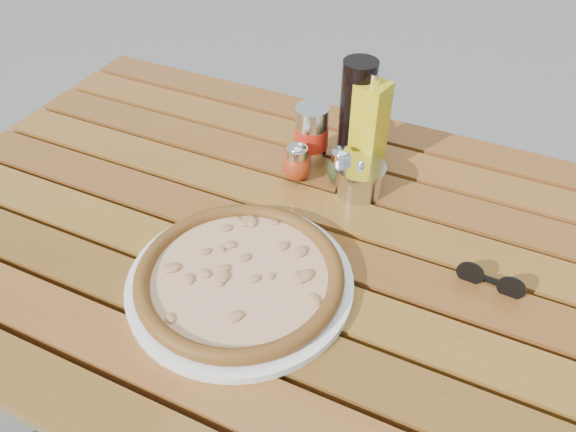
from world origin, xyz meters
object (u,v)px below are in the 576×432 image
at_px(pizza, 240,275).
at_px(oregano_shaker, 341,167).
at_px(plate, 240,282).
at_px(sunglasses, 491,280).
at_px(dark_bottle, 356,115).
at_px(olive_oil_cruet, 369,128).
at_px(table, 283,266).
at_px(pepper_shaker, 297,163).
at_px(parmesan_tin, 359,178).
at_px(soda_can, 311,135).

distance_m(pizza, oregano_shaker, 0.32).
relative_size(plate, pizza, 0.92).
bearing_deg(sunglasses, oregano_shaker, 158.19).
bearing_deg(dark_bottle, olive_oil_cruet, -22.06).
relative_size(table, plate, 3.89).
xyz_separation_m(pizza, pepper_shaker, (-0.03, 0.29, 0.02)).
distance_m(table, olive_oil_cruet, 0.31).
bearing_deg(olive_oil_cruet, parmesan_tin, -80.46).
bearing_deg(soda_can, parmesan_tin, -24.56).
bearing_deg(parmesan_tin, oregano_shaker, 167.43).
bearing_deg(soda_can, dark_bottle, 19.03).
height_order(plate, sunglasses, sunglasses).
distance_m(plate, soda_can, 0.37).
xyz_separation_m(pepper_shaker, parmesan_tin, (0.12, 0.02, -0.01)).
bearing_deg(olive_oil_cruet, table, -104.52).
xyz_separation_m(plate, sunglasses, (0.36, 0.17, 0.01)).
bearing_deg(soda_can, table, -78.22).
height_order(pepper_shaker, olive_oil_cruet, olive_oil_cruet).
xyz_separation_m(table, sunglasses, (0.35, 0.03, 0.09)).
height_order(soda_can, sunglasses, soda_can).
distance_m(dark_bottle, soda_can, 0.10).
bearing_deg(plate, oregano_shaker, 81.56).
relative_size(pizza, dark_bottle, 1.79).
height_order(olive_oil_cruet, parmesan_tin, olive_oil_cruet).
distance_m(pepper_shaker, soda_can, 0.07).
height_order(oregano_shaker, olive_oil_cruet, olive_oil_cruet).
distance_m(plate, pizza, 0.02).
distance_m(plate, parmesan_tin, 0.32).
bearing_deg(soda_can, oregano_shaker, -29.76).
bearing_deg(table, pepper_shaker, 106.22).
relative_size(olive_oil_cruet, parmesan_tin, 2.13).
relative_size(oregano_shaker, olive_oil_cruet, 0.39).
height_order(table, plate, plate).
xyz_separation_m(plate, pepper_shaker, (-0.03, 0.29, 0.03)).
relative_size(soda_can, sunglasses, 1.09).
distance_m(table, plate, 0.16).
bearing_deg(oregano_shaker, soda_can, 150.24).
bearing_deg(pizza, table, 84.83).
height_order(dark_bottle, sunglasses, dark_bottle).
distance_m(soda_can, olive_oil_cruet, 0.12).
bearing_deg(dark_bottle, sunglasses, -35.70).
bearing_deg(olive_oil_cruet, sunglasses, -37.01).
height_order(pepper_shaker, sunglasses, pepper_shaker).
distance_m(oregano_shaker, sunglasses, 0.35).
xyz_separation_m(table, parmesan_tin, (0.08, 0.17, 0.11)).
distance_m(plate, sunglasses, 0.40).
height_order(oregano_shaker, sunglasses, oregano_shaker).
bearing_deg(oregano_shaker, plate, -98.44).
relative_size(parmesan_tin, sunglasses, 0.89).
distance_m(table, dark_bottle, 0.32).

